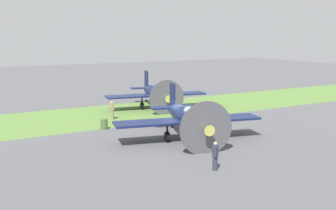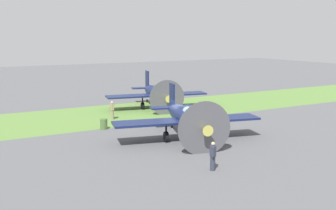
# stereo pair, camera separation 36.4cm
# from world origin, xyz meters

# --- Properties ---
(ground_plane) EXTENTS (160.00, 160.00, 0.00)m
(ground_plane) POSITION_xyz_m (0.00, 0.00, 0.00)
(ground_plane) COLOR #515154
(grass_verge) EXTENTS (120.00, 11.00, 0.01)m
(grass_verge) POSITION_xyz_m (0.00, -9.01, 0.00)
(grass_verge) COLOR #567A38
(grass_verge) RESTS_ON ground
(airplane_lead) EXTENTS (11.37, 9.10, 4.03)m
(airplane_lead) POSITION_xyz_m (1.00, 2.76, 1.69)
(airplane_lead) COLOR #141E47
(airplane_lead) RESTS_ON ground
(airplane_wingman) EXTENTS (11.11, 8.86, 3.93)m
(airplane_wingman) POSITION_xyz_m (-3.08, -10.10, 1.65)
(airplane_wingman) COLOR #141E47
(airplane_wingman) RESTS_ON ground
(ground_crew_chief) EXTENTS (0.40, 0.54, 1.73)m
(ground_crew_chief) POSITION_xyz_m (3.37, 9.61, 0.91)
(ground_crew_chief) COLOR #2D3342
(ground_crew_chief) RESTS_ON ground
(ground_crew_mechanic) EXTENTS (0.38, 0.62, 1.73)m
(ground_crew_mechanic) POSITION_xyz_m (3.32, -6.78, 0.91)
(ground_crew_mechanic) COLOR #847A5B
(ground_crew_mechanic) RESTS_ON ground
(fuel_drum) EXTENTS (0.60, 0.60, 0.90)m
(fuel_drum) POSITION_xyz_m (5.39, -3.37, 0.45)
(fuel_drum) COLOR #476633
(fuel_drum) RESTS_ON ground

